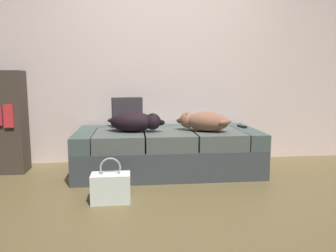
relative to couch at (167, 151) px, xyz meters
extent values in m
plane|color=brown|center=(0.00, -0.99, -0.23)|extent=(10.00, 10.00, 0.00)
cube|color=beige|center=(0.00, 0.57, 1.17)|extent=(6.40, 0.10, 2.80)
cube|color=#3A4043|center=(0.00, 0.00, -0.08)|extent=(1.95, 0.94, 0.30)
cube|color=#404F4B|center=(-0.87, 0.00, 0.15)|extent=(0.20, 0.94, 0.16)
cube|color=#404F4B|center=(0.87, 0.00, 0.15)|extent=(0.20, 0.94, 0.16)
cube|color=#404F4B|center=(0.00, 0.37, 0.15)|extent=(1.55, 0.20, 0.16)
cube|color=#4F5651|center=(-0.52, -0.10, 0.15)|extent=(0.50, 0.72, 0.16)
cube|color=#4F5651|center=(0.00, -0.10, 0.15)|extent=(0.50, 0.72, 0.16)
cube|color=#4F5651|center=(0.52, -0.10, 0.15)|extent=(0.50, 0.72, 0.16)
ellipsoid|color=black|center=(-0.38, -0.08, 0.34)|extent=(0.50, 0.35, 0.21)
sphere|color=black|center=(-0.17, -0.13, 0.34)|extent=(0.17, 0.17, 0.17)
ellipsoid|color=black|center=(-0.09, -0.14, 0.33)|extent=(0.11, 0.08, 0.06)
cone|color=black|center=(-0.16, -0.08, 0.41)|extent=(0.04, 0.04, 0.05)
cone|color=black|center=(-0.18, -0.17, 0.41)|extent=(0.04, 0.04, 0.05)
ellipsoid|color=black|center=(-0.58, 0.01, 0.35)|extent=(0.16, 0.17, 0.05)
ellipsoid|color=#8D5C44|center=(0.40, -0.14, 0.34)|extent=(0.52, 0.44, 0.21)
sphere|color=#8D5C44|center=(0.21, -0.04, 0.34)|extent=(0.17, 0.17, 0.17)
ellipsoid|color=brown|center=(0.15, -0.01, 0.33)|extent=(0.12, 0.10, 0.06)
cone|color=brown|center=(0.19, -0.09, 0.41)|extent=(0.04, 0.04, 0.05)
cone|color=brown|center=(0.24, 0.00, 0.41)|extent=(0.04, 0.04, 0.05)
ellipsoid|color=#8D5C44|center=(0.56, -0.28, 0.35)|extent=(0.18, 0.14, 0.05)
cube|color=black|center=(0.87, 0.09, 0.24)|extent=(0.07, 0.16, 0.02)
cube|color=#362F35|center=(-0.44, 0.27, 0.40)|extent=(0.35, 0.17, 0.34)
cube|color=silver|center=(-0.57, -0.87, -0.11)|extent=(0.32, 0.18, 0.24)
torus|color=#99A29C|center=(-0.57, -0.87, 0.06)|extent=(0.18, 0.02, 0.18)
cube|color=red|center=(-1.65, 0.01, 0.40)|extent=(0.09, 0.02, 0.24)
camera|label=1|loc=(-0.38, -3.56, 0.79)|focal=35.74mm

